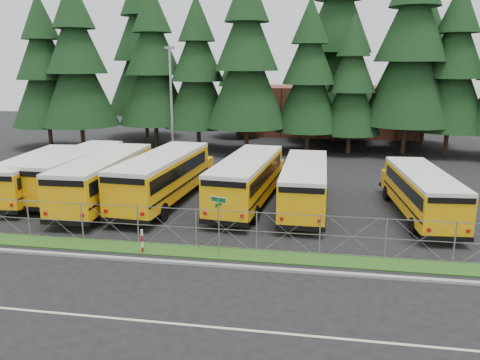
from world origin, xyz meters
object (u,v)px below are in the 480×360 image
(bus_6, at_px, (305,186))
(light_standard, at_px, (172,106))
(bus_east, at_px, (420,194))
(street_sign, at_px, (219,213))
(bus_3, at_px, (165,178))
(bus_0, at_px, (39,176))
(bus_1, at_px, (78,173))
(striped_bollard, at_px, (142,241))
(bus_2, at_px, (107,180))
(bus_5, at_px, (248,181))

(bus_6, bearing_deg, light_standard, 143.47)
(bus_east, relative_size, street_sign, 3.82)
(bus_3, xyz_separation_m, street_sign, (5.17, -7.70, 0.41))
(bus_0, xyz_separation_m, street_sign, (13.98, -7.61, 0.59))
(bus_0, relative_size, light_standard, 1.08)
(bus_0, xyz_separation_m, bus_east, (24.50, -0.35, -0.03))
(bus_1, relative_size, striped_bollard, 9.70)
(bus_2, bearing_deg, light_standard, 80.24)
(bus_3, distance_m, street_sign, 9.29)
(bus_1, bearing_deg, bus_2, -30.25)
(bus_6, relative_size, light_standard, 1.11)
(bus_0, relative_size, bus_2, 0.91)
(light_standard, bearing_deg, bus_3, -76.17)
(bus_1, xyz_separation_m, bus_5, (11.93, -0.58, 0.04))
(bus_0, height_order, bus_2, bus_2)
(bus_3, height_order, bus_6, bus_3)
(street_sign, bearing_deg, light_standard, 114.13)
(bus_1, bearing_deg, bus_0, -152.86)
(bus_1, xyz_separation_m, bus_east, (22.25, -1.44, -0.12))
(bus_3, bearing_deg, bus_2, -162.45)
(bus_2, relative_size, bus_3, 0.98)
(bus_3, height_order, street_sign, bus_3)
(bus_east, bearing_deg, striped_bollard, -155.24)
(bus_3, height_order, bus_5, bus_3)
(bus_6, relative_size, bus_east, 1.05)
(bus_0, bearing_deg, bus_3, -3.87)
(bus_0, distance_m, bus_2, 5.30)
(bus_0, xyz_separation_m, bus_2, (5.24, -0.75, 0.15))
(bus_5, relative_size, bus_6, 1.06)
(bus_2, distance_m, bus_6, 12.57)
(bus_6, relative_size, street_sign, 4.01)
(bus_1, xyz_separation_m, bus_6, (15.52, -0.90, -0.05))
(bus_1, xyz_separation_m, street_sign, (11.72, -8.70, 0.51))
(bus_0, height_order, bus_6, bus_6)
(bus_2, bearing_deg, bus_0, 171.07)
(bus_2, distance_m, bus_3, 3.66)
(bus_0, xyz_separation_m, bus_6, (17.78, 0.19, 0.04))
(bus_1, relative_size, bus_2, 0.96)
(bus_0, bearing_deg, bus_east, -5.27)
(bus_5, bearing_deg, bus_2, -166.56)
(bus_6, bearing_deg, bus_1, 177.39)
(bus_2, bearing_deg, bus_5, 7.17)
(street_sign, height_order, striped_bollard, street_sign)
(bus_5, xyz_separation_m, bus_6, (3.60, -0.32, -0.08))
(bus_3, distance_m, bus_east, 15.70)
(bus_0, bearing_deg, bus_6, -3.84)
(bus_east, relative_size, striped_bollard, 8.94)
(bus_0, distance_m, striped_bollard, 13.24)
(bus_3, xyz_separation_m, bus_east, (15.69, -0.44, -0.22))
(bus_east, xyz_separation_m, street_sign, (-10.52, -7.27, 0.63))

